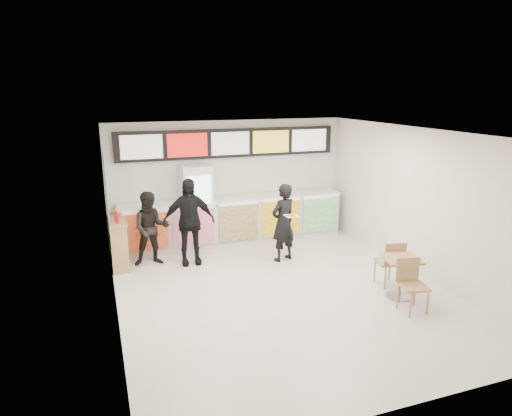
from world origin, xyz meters
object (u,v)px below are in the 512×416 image
customer_mid (189,222)px  customer_left (151,229)px  service_counter (235,220)px  drinks_fridge (197,206)px  customer_main (283,223)px  cafe_table (401,270)px  condiment_ledge (119,243)px

customer_mid → customer_left: bearing=168.3°
service_counter → drinks_fridge: 1.03m
customer_main → customer_mid: 2.07m
cafe_table → condiment_ledge: bearing=159.1°
customer_main → condiment_ledge: customer_main is taller
drinks_fridge → condiment_ledge: drinks_fridge is taller
service_counter → customer_left: size_ratio=3.41×
drinks_fridge → condiment_ledge: 2.09m
customer_left → customer_mid: bearing=-11.5°
service_counter → drinks_fridge: drinks_fridge is taller
customer_main → drinks_fridge: bearing=-65.0°
service_counter → customer_main: (0.66, -1.55, 0.30)m
service_counter → customer_mid: customer_mid is taller
customer_main → customer_left: customer_main is taller
customer_main → customer_mid: (-2.01, 0.50, 0.08)m
customer_left → customer_mid: 0.83m
customer_left → condiment_ledge: size_ratio=1.31×
drinks_fridge → cafe_table: (2.88, -4.04, -0.46)m
service_counter → customer_main: 1.71m
service_counter → drinks_fridge: bearing=179.0°
customer_mid → condiment_ledge: customer_mid is taller
service_counter → condiment_ledge: condiment_ledge is taller
service_counter → customer_main: bearing=-66.9°
drinks_fridge → customer_main: bearing=-44.4°
drinks_fridge → cafe_table: bearing=-54.5°
customer_left → customer_mid: size_ratio=0.85×
drinks_fridge → customer_main: 2.23m
cafe_table → customer_left: bearing=155.5°
customer_mid → condiment_ledge: bearing=172.4°
service_counter → customer_mid: bearing=-142.2°
customer_mid → condiment_ledge: 1.56m
drinks_fridge → customer_main: size_ratio=1.14×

